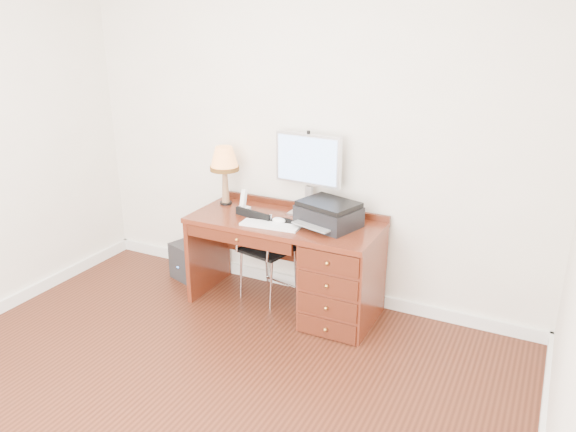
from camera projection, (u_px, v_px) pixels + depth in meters
The scene contains 12 objects.
ground at pixel (182, 406), 3.44m from camera, with size 4.00×4.00×0.00m, color #36160C.
room_shell at pixel (236, 347), 3.95m from camera, with size 4.00×4.00×4.00m.
desk at pixel (322, 267), 4.34m from camera, with size 1.50×0.67×0.75m.
monitor at pixel (308, 164), 4.38m from camera, with size 0.56×0.20×0.64m.
keyboard at pixel (270, 225), 4.22m from camera, with size 0.46×0.13×0.02m, color white.
mouse_pad at pixel (279, 222), 4.28m from camera, with size 0.24×0.24×0.05m.
printer at pixel (329, 214), 4.21m from camera, with size 0.51×0.44×0.19m.
leg_lamp at pixel (224, 162), 4.60m from camera, with size 0.24×0.24×0.49m.
phone at pixel (244, 205), 4.53m from camera, with size 0.10×0.10×0.18m.
pen_cup at pixel (319, 212), 4.38m from camera, with size 0.08×0.08×0.10m, color black.
chair at pixel (265, 244), 4.56m from camera, with size 0.45×0.46×0.81m.
equipment_box at pixel (191, 260), 5.06m from camera, with size 0.28×0.28×0.33m, color black.
Camera 1 is at (1.84, -2.25, 2.27)m, focal length 35.00 mm.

